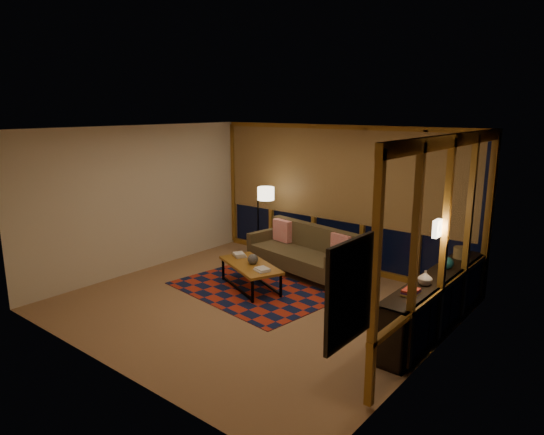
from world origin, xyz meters
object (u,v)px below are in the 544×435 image
Objects in this scene: coffee_table at (251,276)px; floor_lamp at (258,221)px; sofa at (301,251)px; bookshelf at (436,301)px.

coffee_table is 1.92m from floor_lamp.
floor_lamp reaches higher than coffee_table.
sofa reaches higher than bookshelf.
bookshelf reaches higher than coffee_table.
floor_lamp is 0.49× the size of bookshelf.
bookshelf is (2.98, 0.53, 0.16)m from coffee_table.
sofa is 1.41× the size of floor_lamp.
bookshelf is at bearing 9.43° from floor_lamp.
sofa is 2.83m from bookshelf.
sofa is 1.20m from coffee_table.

